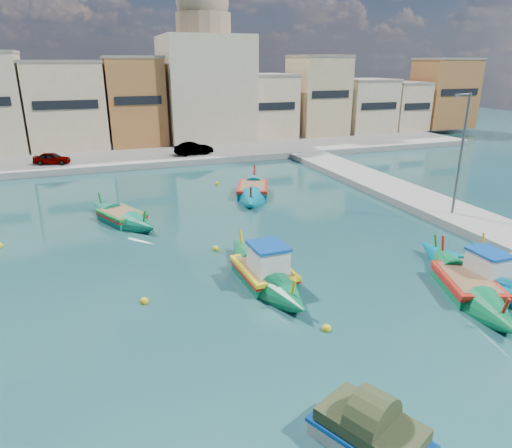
{
  "coord_description": "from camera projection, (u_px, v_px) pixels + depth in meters",
  "views": [
    {
      "loc": [
        -4.04,
        -15.87,
        9.71
      ],
      "look_at": [
        4.0,
        6.0,
        1.4
      ],
      "focal_mm": 32.0,
      "sensor_mm": 36.0,
      "label": 1
    }
  ],
  "objects": [
    {
      "name": "mooring_buoys",
      "position": [
        230.0,
        246.0,
        25.18
      ],
      "size": [
        26.36,
        22.96,
        0.36
      ],
      "color": "yellow",
      "rests_on": "ground"
    },
    {
      "name": "parked_cars",
      "position": [
        68.0,
        157.0,
        43.2
      ],
      "size": [
        25.44,
        2.17,
        1.28
      ],
      "color": "#4C1919",
      "rests_on": "north_quay"
    },
    {
      "name": "church_block",
      "position": [
        205.0,
        73.0,
        54.39
      ],
      "size": [
        10.0,
        10.0,
        19.1
      ],
      "color": "beige",
      "rests_on": "ground"
    },
    {
      "name": "tender_near",
      "position": [
        370.0,
        434.0,
        11.99
      ],
      "size": [
        2.8,
        3.47,
        1.51
      ],
      "color": "beige",
      "rests_on": "ground"
    },
    {
      "name": "luzzu_blue_south",
      "position": [
        467.0,
        286.0,
        20.34
      ],
      "size": [
        4.95,
        8.88,
        2.52
      ],
      "color": "#0A733D",
      "rests_on": "ground"
    },
    {
      "name": "north_townhouses",
      "position": [
        180.0,
        104.0,
        53.89
      ],
      "size": [
        83.2,
        7.87,
        10.19
      ],
      "color": "beige",
      "rests_on": "ground"
    },
    {
      "name": "luzzu_turquoise_cabin",
      "position": [
        478.0,
        276.0,
        21.23
      ],
      "size": [
        1.87,
        8.15,
        2.62
      ],
      "color": "#00769E",
      "rests_on": "ground"
    },
    {
      "name": "luzzu_blue_cabin",
      "position": [
        264.0,
        273.0,
        21.34
      ],
      "size": [
        2.36,
        8.58,
        3.02
      ],
      "color": "#0A7141",
      "rests_on": "ground"
    },
    {
      "name": "luzzu_cyan_mid",
      "position": [
        253.0,
        191.0,
        35.15
      ],
      "size": [
        5.51,
        9.41,
        2.74
      ],
      "color": "#007A98",
      "rests_on": "ground"
    },
    {
      "name": "quay_street_lamp",
      "position": [
        460.0,
        154.0,
        28.12
      ],
      "size": [
        1.18,
        0.16,
        8.0
      ],
      "color": "#595B60",
      "rests_on": "ground"
    },
    {
      "name": "luzzu_green",
      "position": [
        122.0,
        218.0,
        29.26
      ],
      "size": [
        5.04,
        7.74,
        2.41
      ],
      "color": "#0B7757",
      "rests_on": "ground"
    },
    {
      "name": "north_quay",
      "position": [
        132.0,
        159.0,
        46.79
      ],
      "size": [
        80.0,
        8.0,
        0.6
      ],
      "primitive_type": "cube",
      "color": "gray",
      "rests_on": "ground"
    },
    {
      "name": "ground",
      "position": [
        215.0,
        314.0,
        18.6
      ],
      "size": [
        160.0,
        160.0,
        0.0
      ],
      "primitive_type": "plane",
      "color": "#123336",
      "rests_on": "ground"
    }
  ]
}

